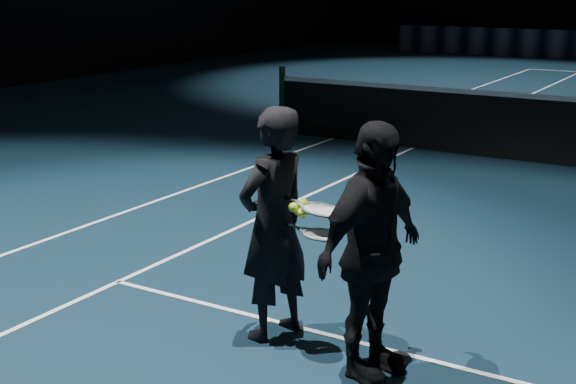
# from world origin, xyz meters

# --- Properties ---
(net_post_left) EXTENTS (0.10, 0.10, 1.10)m
(net_post_left) POSITION_xyz_m (-6.40, 0.00, 0.55)
(net_post_left) COLOR black
(net_post_left) RESTS_ON floor
(player_a) EXTENTS (0.53, 0.68, 1.65)m
(player_a) POSITION_xyz_m (-2.44, -6.59, 0.83)
(player_a) COLOR black
(player_a) RESTS_ON floor
(player_b) EXTENTS (0.59, 1.03, 1.65)m
(player_b) POSITION_xyz_m (-1.61, -6.77, 0.83)
(player_b) COLOR black
(player_b) RESTS_ON floor
(racket_lower) EXTENTS (0.71, 0.36, 0.03)m
(racket_lower) POSITION_xyz_m (-2.00, -6.68, 0.85)
(racket_lower) COLOR black
(racket_lower) RESTS_ON player_a
(racket_upper) EXTENTS (0.70, 0.32, 0.10)m
(racket_upper) POSITION_xyz_m (-2.05, -6.63, 1.00)
(racket_upper) COLOR black
(racket_upper) RESTS_ON player_b
(tennis_balls) EXTENTS (0.12, 0.10, 0.12)m
(tennis_balls) POSITION_xyz_m (-2.19, -6.64, 0.98)
(tennis_balls) COLOR #C6E330
(tennis_balls) RESTS_ON racket_upper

